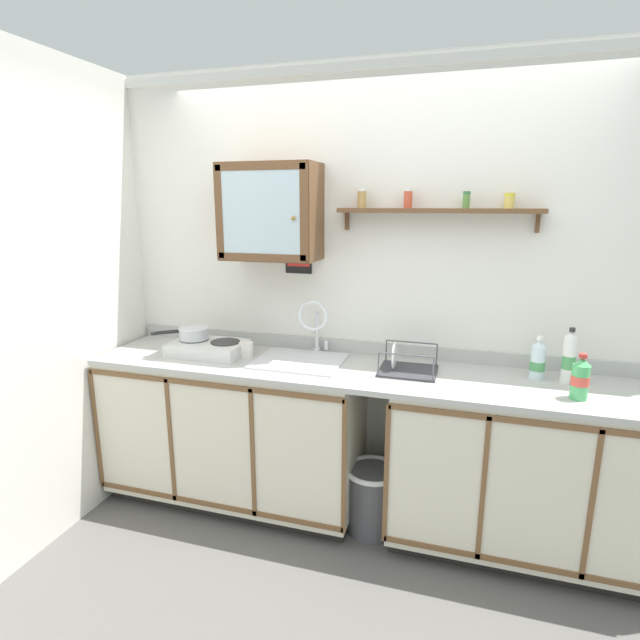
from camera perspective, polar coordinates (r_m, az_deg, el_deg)
floor at (r=2.90m, az=3.04°, el=-26.05°), size 6.21×6.21×0.00m
back_wall at (r=2.97m, az=6.57°, el=3.06°), size 3.81×0.07×2.61m
side_wall_left at (r=2.93m, az=-30.85°, el=0.90°), size 0.05×3.47×2.61m
lower_cabinet_run at (r=3.19m, az=-9.79°, el=-12.43°), size 1.57×0.60×0.91m
lower_cabinet_run_right at (r=2.93m, az=22.87°, el=-15.89°), size 1.43×0.60×0.91m
countertop at (r=2.76m, az=5.15°, el=-5.99°), size 3.17×0.62×0.03m
backsplash at (r=3.01m, az=6.28°, el=-3.27°), size 3.17×0.02×0.08m
sink at (r=2.90m, az=-2.16°, el=-5.12°), size 0.50×0.45×0.48m
hot_plate_stove at (r=3.08m, az=-12.75°, el=-3.15°), size 0.44×0.29×0.08m
saucepan at (r=3.13m, az=-14.43°, el=-1.43°), size 0.30×0.25×0.07m
bottle_opaque_white_0 at (r=2.80m, az=26.74°, el=-3.98°), size 0.06×0.06×0.29m
bottle_soda_green_1 at (r=2.62m, az=27.79°, el=-6.00°), size 0.08×0.08×0.22m
bottle_water_clear_2 at (r=2.81m, az=23.79°, el=-4.32°), size 0.08×0.08×0.23m
dish_rack at (r=2.74m, az=9.88°, el=-5.44°), size 0.31×0.27×0.16m
mug at (r=2.98m, az=-8.56°, el=-3.40°), size 0.09×0.11×0.09m
wall_cabinet at (r=2.92m, az=-5.71°, el=12.25°), size 0.56×0.32×0.55m
spice_shelf at (r=2.79m, az=13.12°, el=12.37°), size 1.08×0.14×0.23m
warning_sign at (r=3.03m, az=-2.50°, el=7.55°), size 0.17×0.01×0.23m
trash_bin at (r=3.01m, az=6.01°, el=-19.66°), size 0.32×0.32×0.39m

